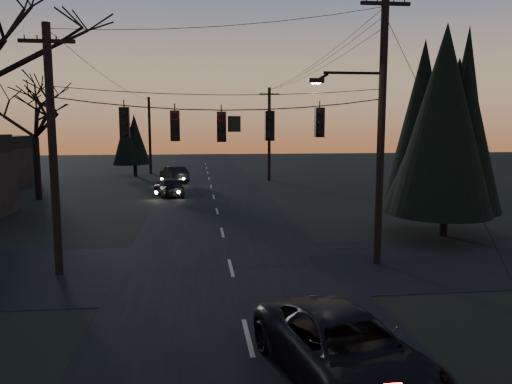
{
  "coord_description": "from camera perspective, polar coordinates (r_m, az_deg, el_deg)",
  "views": [
    {
      "loc": [
        -1.19,
        -7.56,
        5.2
      ],
      "look_at": [
        0.67,
        7.92,
        3.07
      ],
      "focal_mm": 35.0,
      "sensor_mm": 36.0,
      "label": 1
    }
  ],
  "objects": [
    {
      "name": "main_road",
      "position": [
        28.07,
        -4.3,
        -2.91
      ],
      "size": [
        8.0,
        120.0,
        0.02
      ],
      "primitive_type": "cube",
      "color": "black",
      "rests_on": "ground"
    },
    {
      "name": "cross_road",
      "position": [
        18.35,
        -2.88,
        -8.67
      ],
      "size": [
        60.0,
        7.0,
        0.02
      ],
      "primitive_type": "cube",
      "color": "black",
      "rests_on": "ground"
    },
    {
      "name": "utility_pole_right",
      "position": [
        19.5,
        13.63,
        -7.92
      ],
      "size": [
        5.0,
        0.3,
        10.0
      ],
      "primitive_type": null,
      "color": "black",
      "rests_on": "ground"
    },
    {
      "name": "utility_pole_left",
      "position": [
        18.93,
        -21.53,
        -8.72
      ],
      "size": [
        1.8,
        0.3,
        8.5
      ],
      "primitive_type": null,
      "color": "black",
      "rests_on": "ground"
    },
    {
      "name": "utility_pole_far_r",
      "position": [
        46.34,
        1.5,
        1.32
      ],
      "size": [
        1.8,
        0.3,
        8.5
      ],
      "primitive_type": null,
      "color": "black",
      "rests_on": "ground"
    },
    {
      "name": "utility_pole_far_l",
      "position": [
        54.03,
        -11.93,
        2.07
      ],
      "size": [
        0.3,
        0.3,
        8.0
      ],
      "primitive_type": null,
      "color": "black",
      "rests_on": "ground"
    },
    {
      "name": "span_signal_assembly",
      "position": [
        17.58,
        -3.78,
        7.71
      ],
      "size": [
        11.5,
        0.44,
        1.66
      ],
      "color": "black",
      "rests_on": "ground"
    },
    {
      "name": "evergreen_right",
      "position": [
        24.59,
        21.11,
        6.3
      ],
      "size": [
        4.52,
        4.52,
        8.39
      ],
      "color": "black",
      "rests_on": "ground"
    },
    {
      "name": "bare_tree_dist",
      "position": [
        37.39,
        -24.04,
        8.36
      ],
      "size": [
        6.15,
        6.15,
        8.63
      ],
      "color": "black",
      "rests_on": "ground"
    },
    {
      "name": "evergreen_dist",
      "position": [
        51.31,
        -13.73,
        5.87
      ],
      "size": [
        3.43,
        3.43,
        6.22
      ],
      "color": "black",
      "rests_on": "ground"
    },
    {
      "name": "suv_near",
      "position": [
        10.61,
        10.16,
        -17.39
      ],
      "size": [
        3.43,
        5.49,
        1.42
      ],
      "primitive_type": "imported",
      "rotation": [
        0.0,
        0.0,
        0.23
      ],
      "color": "black",
      "rests_on": "ground"
    },
    {
      "name": "sedan_oncoming_a",
      "position": [
        36.79,
        -9.92,
        0.61
      ],
      "size": [
        2.61,
        4.35,
        1.39
      ],
      "primitive_type": "imported",
      "rotation": [
        0.0,
        0.0,
        3.4
      ],
      "color": "black",
      "rests_on": "ground"
    },
    {
      "name": "sedan_oncoming_b",
      "position": [
        45.21,
        -9.36,
        2.0
      ],
      "size": [
        2.88,
        4.75,
        1.48
      ],
      "primitive_type": "imported",
      "rotation": [
        0.0,
        0.0,
        3.46
      ],
      "color": "black",
      "rests_on": "ground"
    }
  ]
}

